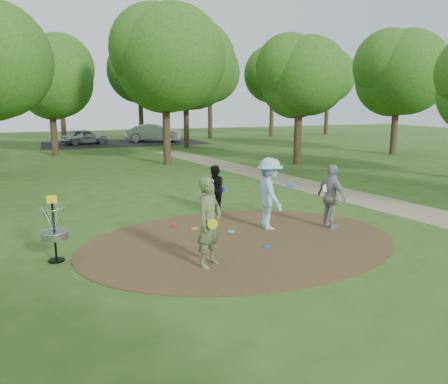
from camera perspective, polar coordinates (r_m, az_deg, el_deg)
name	(u,v)px	position (r m, az deg, el deg)	size (l,w,h in m)	color
ground	(241,242)	(11.44, 2.28, -6.53)	(100.00, 100.00, 0.00)	#2D5119
dirt_clearing	(241,242)	(11.44, 2.28, -6.48)	(8.40, 8.40, 0.02)	#47301C
footpath	(384,204)	(16.59, 20.17, -1.49)	(2.00, 40.00, 0.01)	#8C7A5B
parking_lot	(124,143)	(40.58, -12.87, 6.27)	(14.00, 8.00, 0.01)	black
player_observer_with_disc	(209,222)	(9.52, -1.91, -3.98)	(0.87, 0.83, 2.01)	#576B3E
player_throwing_with_disc	(269,194)	(12.42, 5.96, -0.22)	(1.29, 1.38, 2.05)	#94CCDD
player_walking_with_disc	(215,188)	(14.50, -1.22, 0.49)	(0.72, 0.81, 1.53)	black
player_waiting_with_disc	(332,197)	(12.81, 13.86, -0.61)	(0.57, 1.13, 1.85)	#97979A
disc_ground_cyan	(231,231)	(12.26, 0.96, -5.14)	(0.22, 0.22, 0.02)	#17B9B4
disc_ground_blue	(267,247)	(11.02, 5.69, -7.14)	(0.22, 0.22, 0.02)	blue
disc_ground_red	(175,226)	(12.79, -6.41, -4.50)	(0.22, 0.22, 0.02)	red
car_left	(84,137)	(40.21, -17.77, 6.91)	(1.57, 3.91, 1.33)	#A9ACB1
car_right	(154,133)	(41.06, -9.11, 7.62)	(1.74, 4.99, 1.64)	#9DA0A5
disc_ground_orange	(195,228)	(12.54, -3.83, -4.78)	(0.22, 0.22, 0.02)	orange
disc_golf_basket	(54,224)	(10.55, -21.35, -3.96)	(0.63, 0.63, 1.54)	black
tree_ring	(204,65)	(21.39, -2.67, 16.30)	(37.27, 46.12, 9.83)	#332316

